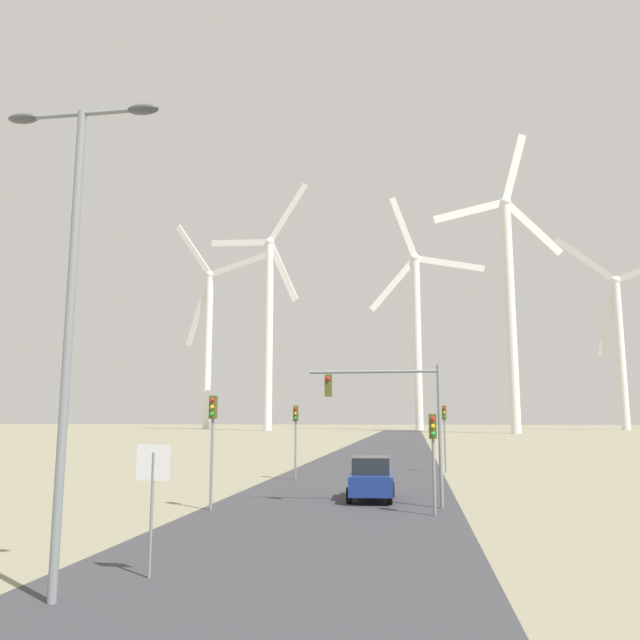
% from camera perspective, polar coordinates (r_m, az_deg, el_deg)
% --- Properties ---
extents(road_surface, '(10.00, 240.00, 0.01)m').
position_cam_1_polar(road_surface, '(54.16, 5.14, -12.56)').
color(road_surface, '#38383D').
rests_on(road_surface, ground).
extents(streetlamp, '(3.46, 0.32, 10.07)m').
position_cam_1_polar(streetlamp, '(13.86, -21.73, 3.47)').
color(streetlamp, gray).
rests_on(streetlamp, ground).
extents(stop_sign_near, '(0.81, 0.07, 2.90)m').
position_cam_1_polar(stop_sign_near, '(15.02, -15.05, -14.25)').
color(stop_sign_near, gray).
rests_on(stop_sign_near, ground).
extents(traffic_light_post_near_left, '(0.28, 0.34, 4.35)m').
position_cam_1_polar(traffic_light_post_near_left, '(24.99, -9.79, -9.52)').
color(traffic_light_post_near_left, gray).
rests_on(traffic_light_post_near_left, ground).
extents(traffic_light_post_near_right, '(0.28, 0.34, 3.63)m').
position_cam_1_polar(traffic_light_post_near_right, '(23.63, 10.30, -10.79)').
color(traffic_light_post_near_right, gray).
rests_on(traffic_light_post_near_right, ground).
extents(traffic_light_post_mid_left, '(0.28, 0.34, 4.18)m').
position_cam_1_polar(traffic_light_post_mid_left, '(36.26, -2.24, -9.60)').
color(traffic_light_post_mid_left, gray).
rests_on(traffic_light_post_mid_left, ground).
extents(traffic_light_post_mid_right, '(0.28, 0.33, 4.26)m').
position_cam_1_polar(traffic_light_post_mid_right, '(41.71, 11.31, -9.26)').
color(traffic_light_post_mid_right, gray).
rests_on(traffic_light_post_mid_right, ground).
extents(traffic_light_mast_overhead, '(5.34, 0.35, 5.61)m').
position_cam_1_polar(traffic_light_mast_overhead, '(25.60, 6.47, -7.55)').
color(traffic_light_mast_overhead, gray).
rests_on(traffic_light_mast_overhead, ground).
extents(car_approaching, '(2.01, 4.19, 1.83)m').
position_cam_1_polar(car_approaching, '(27.77, 4.71, -14.23)').
color(car_approaching, navy).
rests_on(car_approaching, ground).
extents(wind_turbine_far_left, '(35.51, 15.37, 66.09)m').
position_cam_1_polar(wind_turbine_far_left, '(194.84, -10.15, -0.99)').
color(wind_turbine_far_left, white).
rests_on(wind_turbine_far_left, ground).
extents(wind_turbine_left, '(29.55, 7.46, 67.41)m').
position_cam_1_polar(wind_turbine_left, '(170.49, -4.68, 0.50)').
color(wind_turbine_left, white).
rests_on(wind_turbine_left, ground).
extents(wind_turbine_center, '(32.67, 2.60, 67.14)m').
position_cam_1_polar(wind_turbine_center, '(177.64, 8.86, -0.30)').
color(wind_turbine_center, white).
rests_on(wind_turbine_center, ground).
extents(wind_turbine_right, '(29.25, 4.03, 69.46)m').
position_cam_1_polar(wind_turbine_right, '(147.55, 16.95, 2.46)').
color(wind_turbine_right, white).
rests_on(wind_turbine_right, ground).
extents(wind_turbine_far_right, '(33.05, 17.15, 57.05)m').
position_cam_1_polar(wind_turbine_far_right, '(192.62, 25.70, -1.18)').
color(wind_turbine_far_right, white).
rests_on(wind_turbine_far_right, ground).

